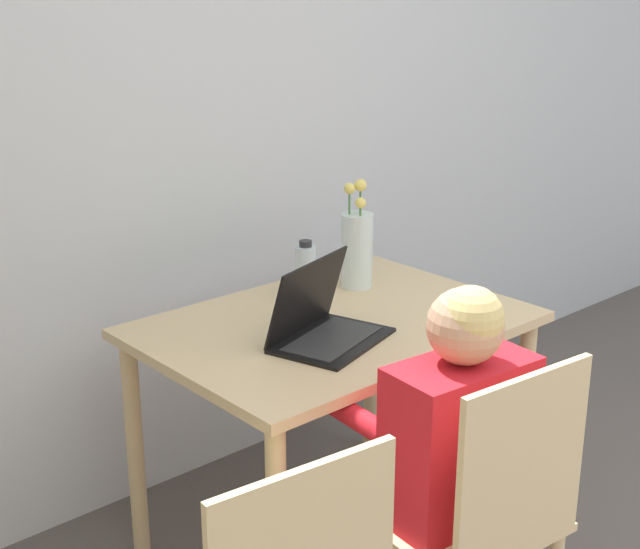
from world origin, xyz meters
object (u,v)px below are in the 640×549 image
at_px(chair_occupied, 476,522).
at_px(flower_vase, 356,247).
at_px(person_seated, 444,432).
at_px(laptop, 322,322).
at_px(water_bottle, 306,271).

relative_size(chair_occupied, flower_vase, 2.55).
xyz_separation_m(person_seated, laptop, (0.03, 0.47, 0.14)).
bearing_deg(chair_occupied, person_seated, -90.00).
height_order(chair_occupied, laptop, laptop).
height_order(chair_occupied, flower_vase, flower_vase).
height_order(laptop, flower_vase, flower_vase).
distance_m(laptop, water_bottle, 0.34).
bearing_deg(water_bottle, flower_vase, -6.31).
height_order(flower_vase, water_bottle, flower_vase).
relative_size(flower_vase, water_bottle, 1.87).
bearing_deg(water_bottle, chair_occupied, -104.71).
bearing_deg(water_bottle, person_seated, -106.04).
xyz_separation_m(chair_occupied, water_bottle, (0.23, 0.86, 0.35)).
bearing_deg(chair_occupied, flower_vase, -110.68).
bearing_deg(laptop, person_seated, -110.37).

